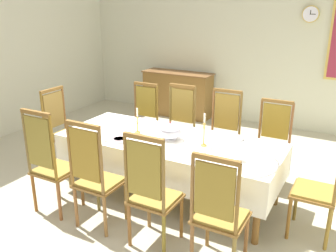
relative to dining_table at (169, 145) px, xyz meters
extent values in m
cube|color=#B2AE96|center=(0.00, -0.17, -0.69)|extent=(7.12, 6.95, 0.04)
cube|color=beige|center=(0.00, 3.34, 1.04)|extent=(7.12, 0.08, 3.42)
cylinder|color=brown|center=(-1.19, -0.42, -0.31)|extent=(0.07, 0.07, 0.71)
cylinder|color=brown|center=(1.19, -0.42, -0.31)|extent=(0.07, 0.07, 0.71)
cylinder|color=brown|center=(-1.19, 0.42, -0.31)|extent=(0.07, 0.07, 0.71)
cylinder|color=brown|center=(1.19, 0.42, -0.31)|extent=(0.07, 0.07, 0.71)
cube|color=brown|center=(0.00, 0.00, 0.00)|extent=(2.46, 0.91, 0.08)
cube|color=brown|center=(0.00, 0.00, 0.05)|extent=(2.58, 1.03, 0.03)
cube|color=white|center=(0.00, 0.00, 0.07)|extent=(2.60, 1.05, 0.00)
cube|color=white|center=(0.00, -0.52, -0.12)|extent=(2.60, 0.00, 0.38)
cube|color=white|center=(0.00, 0.52, -0.12)|extent=(2.60, 0.00, 0.38)
cube|color=white|center=(-1.29, 0.00, -0.12)|extent=(0.00, 1.05, 0.38)
cube|color=white|center=(1.29, 0.00, -0.12)|extent=(0.00, 1.05, 0.38)
cylinder|color=brown|center=(-1.16, -0.68, -0.44)|extent=(0.04, 0.04, 0.46)
cylinder|color=brown|center=(-0.78, -0.68, -0.44)|extent=(0.04, 0.04, 0.46)
cylinder|color=brown|center=(-1.16, -1.04, -0.44)|extent=(0.04, 0.04, 0.46)
cylinder|color=brown|center=(-0.78, -1.04, -0.44)|extent=(0.04, 0.04, 0.46)
cube|color=brown|center=(-0.97, -0.86, -0.19)|extent=(0.44, 0.42, 0.03)
cube|color=olive|center=(-0.97, -0.86, -0.17)|extent=(0.40, 0.38, 0.02)
cylinder|color=brown|center=(-1.16, -1.05, 0.18)|extent=(0.03, 0.03, 0.71)
cylinder|color=brown|center=(-0.77, -1.05, 0.18)|extent=(0.03, 0.03, 0.71)
cube|color=olive|center=(-0.97, -1.05, 0.21)|extent=(0.34, 0.02, 0.54)
cube|color=brown|center=(-0.97, -1.05, 0.53)|extent=(0.40, 0.04, 0.04)
cylinder|color=brown|center=(-0.78, 0.68, -0.44)|extent=(0.04, 0.04, 0.46)
cylinder|color=brown|center=(-1.16, 0.68, -0.44)|extent=(0.04, 0.04, 0.46)
cylinder|color=brown|center=(-0.78, 1.04, -0.44)|extent=(0.04, 0.04, 0.46)
cylinder|color=brown|center=(-1.16, 1.04, -0.44)|extent=(0.04, 0.04, 0.46)
cube|color=brown|center=(-0.97, 0.86, -0.19)|extent=(0.44, 0.42, 0.03)
cube|color=olive|center=(-0.97, 0.86, -0.17)|extent=(0.40, 0.38, 0.02)
cylinder|color=brown|center=(-0.77, 1.05, 0.12)|extent=(0.03, 0.03, 0.60)
cylinder|color=brown|center=(-1.16, 1.05, 0.12)|extent=(0.03, 0.03, 0.60)
cube|color=olive|center=(-0.97, 1.05, 0.15)|extent=(0.34, 0.02, 0.46)
cube|color=brown|center=(-0.97, 1.05, 0.42)|extent=(0.40, 0.04, 0.04)
cylinder|color=brown|center=(-0.54, -0.68, -0.44)|extent=(0.04, 0.04, 0.46)
cylinder|color=brown|center=(-0.16, -0.68, -0.44)|extent=(0.04, 0.04, 0.46)
cylinder|color=brown|center=(-0.54, -1.04, -0.44)|extent=(0.04, 0.04, 0.46)
cylinder|color=brown|center=(-0.16, -1.04, -0.44)|extent=(0.04, 0.04, 0.46)
cube|color=brown|center=(-0.35, -0.86, -0.19)|extent=(0.44, 0.42, 0.03)
cube|color=olive|center=(-0.35, -0.86, -0.17)|extent=(0.40, 0.38, 0.02)
cylinder|color=brown|center=(-0.55, -1.05, 0.16)|extent=(0.03, 0.03, 0.68)
cylinder|color=brown|center=(-0.16, -1.05, 0.16)|extent=(0.03, 0.03, 0.68)
cube|color=olive|center=(-0.35, -1.05, 0.19)|extent=(0.34, 0.02, 0.52)
cube|color=brown|center=(-0.35, -1.05, 0.50)|extent=(0.40, 0.04, 0.04)
cylinder|color=brown|center=(-0.16, 0.68, -0.44)|extent=(0.04, 0.04, 0.46)
cylinder|color=brown|center=(-0.54, 0.68, -0.44)|extent=(0.04, 0.04, 0.46)
cylinder|color=brown|center=(-0.16, 1.04, -0.44)|extent=(0.04, 0.04, 0.46)
cylinder|color=brown|center=(-0.54, 1.04, -0.44)|extent=(0.04, 0.04, 0.46)
cube|color=brown|center=(-0.35, 0.86, -0.19)|extent=(0.44, 0.42, 0.03)
cube|color=olive|center=(-0.35, 0.86, -0.17)|extent=(0.40, 0.38, 0.02)
cylinder|color=brown|center=(-0.16, 1.05, 0.14)|extent=(0.03, 0.03, 0.64)
cylinder|color=brown|center=(-0.55, 1.05, 0.14)|extent=(0.03, 0.03, 0.64)
cube|color=olive|center=(-0.35, 1.05, 0.17)|extent=(0.34, 0.02, 0.49)
cube|color=brown|center=(-0.35, 1.05, 0.46)|extent=(0.40, 0.04, 0.04)
cylinder|color=brown|center=(0.13, -0.68, -0.44)|extent=(0.04, 0.04, 0.46)
cylinder|color=brown|center=(0.51, -0.68, -0.44)|extent=(0.04, 0.04, 0.46)
cylinder|color=brown|center=(0.13, -1.04, -0.44)|extent=(0.04, 0.04, 0.46)
cylinder|color=brown|center=(0.51, -1.04, -0.44)|extent=(0.04, 0.04, 0.46)
cube|color=brown|center=(0.32, -0.86, -0.19)|extent=(0.44, 0.42, 0.03)
cube|color=olive|center=(0.32, -0.86, -0.17)|extent=(0.40, 0.38, 0.02)
cylinder|color=brown|center=(0.12, -1.05, 0.16)|extent=(0.03, 0.03, 0.68)
cylinder|color=brown|center=(0.51, -1.05, 0.16)|extent=(0.03, 0.03, 0.68)
cube|color=olive|center=(0.32, -1.05, 0.19)|extent=(0.34, 0.02, 0.52)
cube|color=brown|center=(0.32, -1.05, 0.50)|extent=(0.40, 0.04, 0.04)
cylinder|color=brown|center=(0.51, 0.68, -0.44)|extent=(0.04, 0.04, 0.46)
cylinder|color=brown|center=(0.13, 0.68, -0.44)|extent=(0.04, 0.04, 0.46)
cylinder|color=brown|center=(0.51, 1.04, -0.44)|extent=(0.04, 0.04, 0.46)
cylinder|color=brown|center=(0.13, 1.04, -0.44)|extent=(0.04, 0.04, 0.46)
cube|color=brown|center=(0.32, 0.86, -0.19)|extent=(0.44, 0.42, 0.03)
cube|color=olive|center=(0.32, 0.86, -0.17)|extent=(0.40, 0.38, 0.02)
cylinder|color=brown|center=(0.51, 1.05, 0.14)|extent=(0.03, 0.03, 0.65)
cylinder|color=brown|center=(0.12, 1.05, 0.14)|extent=(0.03, 0.03, 0.65)
cube|color=olive|center=(0.32, 1.05, 0.17)|extent=(0.34, 0.02, 0.49)
cube|color=brown|center=(0.32, 1.05, 0.47)|extent=(0.40, 0.04, 0.04)
cylinder|color=brown|center=(0.79, -0.68, -0.44)|extent=(0.04, 0.04, 0.46)
cylinder|color=brown|center=(1.17, -0.68, -0.44)|extent=(0.04, 0.04, 0.46)
cylinder|color=brown|center=(0.79, -1.04, -0.44)|extent=(0.04, 0.04, 0.46)
cube|color=brown|center=(0.98, -0.86, -0.19)|extent=(0.44, 0.42, 0.03)
cube|color=olive|center=(0.98, -0.86, -0.17)|extent=(0.40, 0.38, 0.02)
cylinder|color=brown|center=(0.79, -1.05, 0.13)|extent=(0.03, 0.03, 0.62)
cylinder|color=brown|center=(1.18, -1.05, 0.13)|extent=(0.03, 0.03, 0.62)
cube|color=olive|center=(0.98, -1.05, 0.16)|extent=(0.34, 0.02, 0.47)
cube|color=brown|center=(0.98, -1.05, 0.44)|extent=(0.40, 0.04, 0.04)
cylinder|color=brown|center=(1.17, 0.68, -0.44)|extent=(0.04, 0.04, 0.46)
cylinder|color=brown|center=(0.79, 0.68, -0.44)|extent=(0.04, 0.04, 0.46)
cylinder|color=brown|center=(1.17, 1.04, -0.44)|extent=(0.04, 0.04, 0.46)
cylinder|color=brown|center=(0.79, 1.04, -0.44)|extent=(0.04, 0.04, 0.46)
cube|color=brown|center=(0.98, 0.86, -0.19)|extent=(0.44, 0.42, 0.03)
cube|color=olive|center=(0.98, 0.86, -0.17)|extent=(0.40, 0.38, 0.02)
cylinder|color=brown|center=(1.18, 1.05, 0.11)|extent=(0.03, 0.03, 0.59)
cylinder|color=brown|center=(0.79, 1.05, 0.11)|extent=(0.03, 0.03, 0.59)
cube|color=olive|center=(0.98, 1.05, 0.14)|extent=(0.34, 0.02, 0.45)
cube|color=brown|center=(0.98, 1.05, 0.41)|extent=(0.40, 0.04, 0.04)
cylinder|color=brown|center=(-1.45, 0.19, -0.44)|extent=(0.04, 0.04, 0.46)
cylinder|color=brown|center=(-1.45, -0.19, -0.44)|extent=(0.04, 0.04, 0.46)
cylinder|color=brown|center=(-1.81, 0.19, -0.44)|extent=(0.04, 0.04, 0.46)
cylinder|color=brown|center=(-1.81, -0.19, -0.44)|extent=(0.04, 0.04, 0.46)
cube|color=brown|center=(-1.63, 0.00, -0.19)|extent=(0.42, 0.44, 0.03)
cube|color=olive|center=(-1.63, 0.00, -0.17)|extent=(0.38, 0.40, 0.02)
cylinder|color=brown|center=(-1.82, 0.20, 0.14)|extent=(0.03, 0.03, 0.64)
cylinder|color=brown|center=(-1.82, -0.20, 0.14)|extent=(0.03, 0.03, 0.64)
cube|color=olive|center=(-1.82, 0.00, 0.17)|extent=(0.02, 0.34, 0.48)
cube|color=brown|center=(-1.82, 0.00, 0.46)|extent=(0.04, 0.40, 0.04)
cylinder|color=brown|center=(1.45, -0.19, -0.44)|extent=(0.04, 0.04, 0.46)
cylinder|color=brown|center=(1.45, 0.19, -0.44)|extent=(0.04, 0.04, 0.46)
cylinder|color=brown|center=(1.81, -0.19, -0.44)|extent=(0.04, 0.04, 0.46)
cylinder|color=brown|center=(1.81, 0.19, -0.44)|extent=(0.04, 0.04, 0.46)
cube|color=brown|center=(1.63, 0.00, -0.19)|extent=(0.42, 0.44, 0.03)
cube|color=olive|center=(1.63, 0.00, -0.17)|extent=(0.38, 0.40, 0.02)
cylinder|color=white|center=(0.01, 0.00, 0.08)|extent=(0.15, 0.15, 0.02)
ellipsoid|color=white|center=(0.01, 0.00, 0.15)|extent=(0.27, 0.27, 0.12)
ellipsoid|color=white|center=(0.01, 0.00, 0.22)|extent=(0.24, 0.24, 0.09)
sphere|color=brown|center=(0.01, 0.00, 0.28)|extent=(0.03, 0.03, 0.03)
cylinder|color=gold|center=(-0.44, 0.00, 0.08)|extent=(0.07, 0.07, 0.02)
cylinder|color=gold|center=(-0.44, 0.00, 0.18)|extent=(0.02, 0.02, 0.18)
cone|color=gold|center=(-0.44, 0.00, 0.28)|extent=(0.04, 0.04, 0.02)
cylinder|color=silver|center=(-0.44, 0.00, 0.34)|extent=(0.02, 0.02, 0.10)
cylinder|color=gold|center=(0.44, 0.00, 0.08)|extent=(0.07, 0.07, 0.02)
cylinder|color=gold|center=(0.44, 0.00, 0.21)|extent=(0.02, 0.02, 0.24)
cone|color=gold|center=(0.44, 0.00, 0.34)|extent=(0.04, 0.04, 0.02)
cylinder|color=silver|center=(0.44, 0.00, 0.40)|extent=(0.02, 0.02, 0.10)
cylinder|color=white|center=(-0.46, -0.34, 0.09)|extent=(0.16, 0.16, 0.04)
cylinder|color=white|center=(-0.46, -0.34, 0.10)|extent=(0.13, 0.13, 0.03)
torus|color=brown|center=(-0.46, -0.34, 0.11)|extent=(0.16, 0.16, 0.01)
cylinder|color=white|center=(-0.68, 0.36, 0.09)|extent=(0.18, 0.18, 0.03)
cylinder|color=white|center=(-0.68, 0.36, 0.09)|extent=(0.15, 0.15, 0.02)
torus|color=brown|center=(-0.68, 0.36, 0.10)|extent=(0.18, 0.18, 0.01)
cylinder|color=white|center=(0.68, 0.36, 0.09)|extent=(0.18, 0.18, 0.03)
cylinder|color=white|center=(0.68, 0.36, 0.10)|extent=(0.15, 0.15, 0.02)
torus|color=brown|center=(0.68, 0.36, 0.10)|extent=(0.18, 0.18, 0.01)
cube|color=gold|center=(-0.58, -0.37, 0.08)|extent=(0.05, 0.14, 0.00)
ellipsoid|color=gold|center=(-0.56, -0.29, 0.08)|extent=(0.03, 0.05, 0.01)
cube|color=gold|center=(-0.80, 0.33, 0.08)|extent=(0.02, 0.14, 0.00)
ellipsoid|color=gold|center=(-0.81, 0.41, 0.08)|extent=(0.03, 0.05, 0.01)
cube|color=brown|center=(-1.44, 3.02, -0.23)|extent=(1.40, 0.44, 0.88)
cube|color=brown|center=(-1.44, 3.02, 0.22)|extent=(1.44, 0.48, 0.02)
cube|color=brown|center=(-1.09, 3.24, -0.23)|extent=(0.59, 0.01, 0.70)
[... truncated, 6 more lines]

